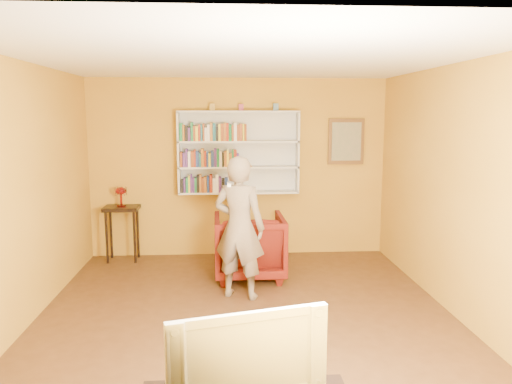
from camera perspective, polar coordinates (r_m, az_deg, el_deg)
room_shell at (r=5.22m, az=-1.17°, el=-3.81°), size 5.30×5.80×2.88m
bookshelf at (r=7.52m, az=-2.02°, el=4.54°), size 1.80×0.29×1.23m
books_row_lower at (r=7.47m, az=-5.89°, el=0.89°), size 0.70×0.19×0.27m
books_row_middle at (r=7.42m, az=-5.38°, el=3.80°), size 0.86×0.19×0.27m
books_row_upper at (r=7.39m, az=-4.85°, el=6.78°), size 0.98×0.19×0.27m
ornament_left at (r=7.44m, az=-5.02°, el=9.64°), size 0.07×0.07×0.10m
ornament_centre at (r=7.44m, az=-1.72°, el=9.65°), size 0.07×0.07×0.10m
ornament_right at (r=7.48m, az=2.26°, el=9.68°), size 0.08×0.08×0.11m
framed_painting at (r=7.79m, az=10.26°, el=5.70°), size 0.55×0.05×0.70m
console_table at (r=7.63m, az=-15.08°, el=-2.64°), size 0.50×0.38×0.82m
ruby_lustre at (r=7.57m, az=-15.19°, el=-0.07°), size 0.18×0.18×0.29m
armchair at (r=6.67m, az=-0.77°, el=-6.18°), size 0.93×0.95×0.86m
person at (r=5.87m, az=-1.92°, el=-4.09°), size 0.72×0.60×1.69m
game_remote at (r=5.47m, az=-3.09°, el=0.84°), size 0.04×0.15×0.04m
television at (r=3.17m, az=-1.33°, el=-17.69°), size 0.98×0.37×0.56m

